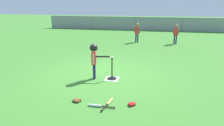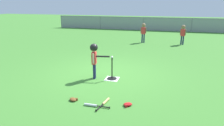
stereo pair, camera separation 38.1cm
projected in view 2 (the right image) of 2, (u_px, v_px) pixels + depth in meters
name	position (u px, v px, depth m)	size (l,w,h in m)	color
ground_plane	(107.00, 74.00, 7.31)	(60.00, 60.00, 0.00)	#3D7A2D
home_plate	(112.00, 79.00, 6.82)	(0.44, 0.44, 0.01)	white
batting_tee	(112.00, 76.00, 6.79)	(0.32, 0.32, 0.71)	black
baseball_on_tee	(112.00, 57.00, 6.61)	(0.07, 0.07, 0.07)	white
batter_child	(94.00, 54.00, 6.64)	(0.64, 0.33, 1.18)	#191E4C
fielder_near_right	(143.00, 30.00, 12.59)	(0.35, 0.24, 1.19)	#191E4C
fielder_deep_center	(183.00, 32.00, 11.98)	(0.32, 0.23, 1.16)	#191E4C
spare_bat_silver	(93.00, 105.00, 5.03)	(0.66, 0.07, 0.06)	silver
spare_bat_wood	(105.00, 102.00, 5.17)	(0.17, 0.68, 0.06)	#DBB266
glove_by_plate	(128.00, 104.00, 5.06)	(0.27, 0.25, 0.07)	#B21919
glove_near_bats	(73.00, 99.00, 5.32)	(0.27, 0.25, 0.07)	brown
outfield_fence	(144.00, 23.00, 18.07)	(16.06, 0.06, 1.15)	slate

